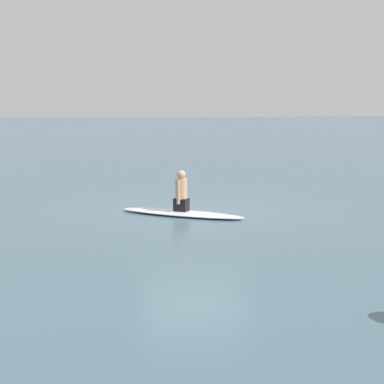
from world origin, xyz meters
name	(u,v)px	position (x,y,z in m)	size (l,w,h in m)	color
ground_plane	(194,213)	(0.00, 0.00, 0.00)	(400.00, 400.00, 0.00)	slate
surfboard	(181,213)	(0.31, -0.38, 0.06)	(3.17, 0.69, 0.11)	white
person_paddler	(181,193)	(0.31, -0.38, 0.55)	(0.40, 0.41, 0.97)	black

